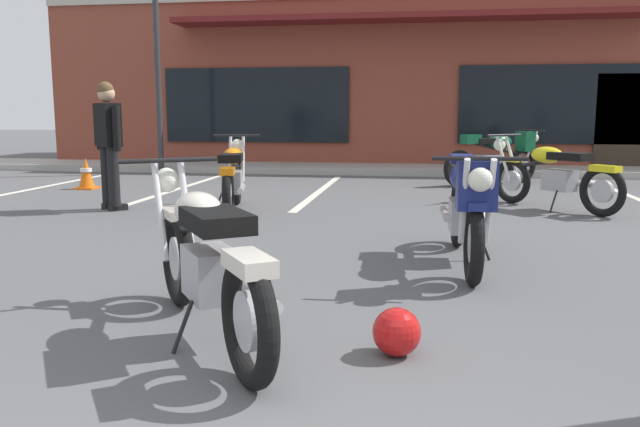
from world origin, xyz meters
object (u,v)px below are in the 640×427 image
(motorcycle_green_cafe_racer, at_px, (233,176))
(person_near_building, at_px, (108,138))
(motorcycle_blue_standard, at_px, (467,204))
(parking_lot_lamp_post, at_px, (153,1))
(motorcycle_foreground_classic, at_px, (206,259))
(helmet_on_pavement, at_px, (397,332))
(traffic_cone, at_px, (86,174))
(motorcycle_silver_naked, at_px, (553,175))
(motorcycle_red_sportbike, at_px, (497,155))

(motorcycle_green_cafe_racer, relative_size, person_near_building, 1.25)
(motorcycle_blue_standard, xyz_separation_m, parking_lot_lamp_post, (-5.79, 7.46, 2.98))
(motorcycle_foreground_classic, xyz_separation_m, helmet_on_pavement, (1.08, -0.12, -0.33))
(motorcycle_foreground_classic, xyz_separation_m, traffic_cone, (-4.39, 6.74, -0.20))
(helmet_on_pavement, bearing_deg, motorcycle_blue_standard, 76.93)
(motorcycle_silver_naked, height_order, traffic_cone, motorcycle_silver_naked)
(helmet_on_pavement, relative_size, traffic_cone, 0.49)
(motorcycle_foreground_classic, bearing_deg, motorcycle_red_sportbike, 73.36)
(motorcycle_green_cafe_racer, height_order, traffic_cone, motorcycle_green_cafe_racer)
(motorcycle_red_sportbike, distance_m, motorcycle_blue_standard, 6.58)
(person_near_building, bearing_deg, motorcycle_silver_naked, 9.36)
(motorcycle_foreground_classic, relative_size, motorcycle_blue_standard, 0.87)
(motorcycle_green_cafe_racer, bearing_deg, traffic_cone, 146.44)
(motorcycle_green_cafe_racer, xyz_separation_m, traffic_cone, (-3.19, 2.11, -0.20))
(motorcycle_red_sportbike, relative_size, parking_lot_lamp_post, 0.33)
(parking_lot_lamp_post, bearing_deg, motorcycle_red_sportbike, -8.00)
(motorcycle_red_sportbike, bearing_deg, motorcycle_green_cafe_racer, -133.96)
(motorcycle_foreground_classic, xyz_separation_m, parking_lot_lamp_post, (-4.22, 9.46, 3.05))
(motorcycle_red_sportbike, bearing_deg, helmet_on_pavement, -99.60)
(motorcycle_silver_naked, height_order, motorcycle_green_cafe_racer, same)
(person_near_building, xyz_separation_m, helmet_on_pavement, (3.93, -4.66, -0.82))
(motorcycle_foreground_classic, bearing_deg, parking_lot_lamp_post, 114.04)
(motorcycle_green_cafe_racer, distance_m, helmet_on_pavement, 5.28)
(motorcycle_blue_standard, xyz_separation_m, helmet_on_pavement, (-0.49, -2.11, -0.40))
(traffic_cone, bearing_deg, motorcycle_green_cafe_racer, -33.56)
(motorcycle_foreground_classic, height_order, person_near_building, person_near_building)
(motorcycle_foreground_classic, bearing_deg, helmet_on_pavement, -6.19)
(motorcycle_red_sportbike, bearing_deg, motorcycle_blue_standard, -98.46)
(motorcycle_blue_standard, height_order, motorcycle_green_cafe_racer, same)
(motorcycle_foreground_classic, height_order, parking_lot_lamp_post, parking_lot_lamp_post)
(motorcycle_silver_naked, relative_size, helmet_on_pavement, 6.67)
(person_near_building, bearing_deg, helmet_on_pavement, -49.89)
(motorcycle_silver_naked, distance_m, helmet_on_pavement, 5.92)
(motorcycle_green_cafe_racer, distance_m, parking_lot_lamp_post, 6.46)
(motorcycle_silver_naked, distance_m, motorcycle_green_cafe_racer, 4.23)
(motorcycle_foreground_classic, distance_m, person_near_building, 5.39)
(motorcycle_red_sportbike, xyz_separation_m, motorcycle_green_cafe_racer, (-3.74, -3.88, -0.07))
(parking_lot_lamp_post, bearing_deg, motorcycle_foreground_classic, -65.96)
(motorcycle_green_cafe_racer, bearing_deg, helmet_on_pavement, -64.30)
(parking_lot_lamp_post, bearing_deg, motorcycle_green_cafe_racer, -58.01)
(motorcycle_silver_naked, xyz_separation_m, motorcycle_blue_standard, (-1.36, -3.50, 0.07))
(motorcycle_green_cafe_racer, xyz_separation_m, helmet_on_pavement, (2.28, -4.74, -0.33))
(motorcycle_blue_standard, xyz_separation_m, person_near_building, (-4.42, 2.55, 0.42))
(motorcycle_foreground_classic, relative_size, traffic_cone, 3.46)
(motorcycle_silver_naked, relative_size, person_near_building, 1.04)
(motorcycle_blue_standard, relative_size, helmet_on_pavement, 8.11)
(motorcycle_silver_naked, xyz_separation_m, traffic_cone, (-7.32, 1.24, -0.20))
(person_near_building, height_order, helmet_on_pavement, person_near_building)
(motorcycle_foreground_classic, bearing_deg, motorcycle_blue_standard, 51.74)
(motorcycle_foreground_classic, xyz_separation_m, motorcycle_red_sportbike, (2.54, 8.51, 0.07))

